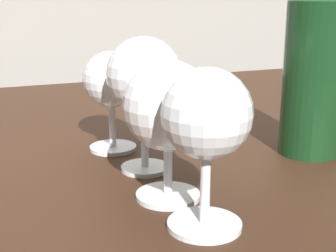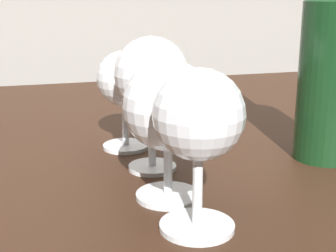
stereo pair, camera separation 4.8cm
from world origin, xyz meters
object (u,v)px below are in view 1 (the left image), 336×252
at_px(wine_glass_chardonnay, 144,77).
at_px(wine_glass_pinot, 111,82).
at_px(wine_bottle, 315,61).
at_px(wine_glass_rose, 207,119).
at_px(wine_glass_amber, 168,109).

height_order(wine_glass_chardonnay, wine_glass_pinot, wine_glass_chardonnay).
relative_size(wine_glass_chardonnay, wine_glass_pinot, 1.19).
xyz_separation_m(wine_glass_chardonnay, wine_glass_pinot, (-0.01, 0.09, -0.02)).
bearing_deg(wine_bottle, wine_glass_rose, -147.80).
relative_size(wine_glass_rose, wine_glass_chardonnay, 0.92).
height_order(wine_glass_amber, wine_glass_chardonnay, wine_glass_chardonnay).
height_order(wine_glass_rose, wine_glass_amber, wine_glass_rose).
bearing_deg(wine_bottle, wine_glass_pinot, 154.84).
bearing_deg(wine_glass_chardonnay, wine_glass_rose, -89.74).
bearing_deg(wine_glass_rose, wine_bottle, 32.20).
bearing_deg(wine_glass_pinot, wine_glass_rose, -86.59).
height_order(wine_glass_chardonnay, wine_bottle, wine_bottle).
height_order(wine_glass_rose, wine_bottle, wine_bottle).
relative_size(wine_glass_amber, wine_bottle, 0.46).
bearing_deg(wine_glass_amber, wine_glass_chardonnay, 86.48).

